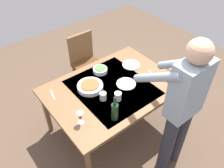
{
  "coord_description": "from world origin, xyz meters",
  "views": [
    {
      "loc": [
        1.25,
        1.58,
        2.57
      ],
      "look_at": [
        0.0,
        0.0,
        0.79
      ],
      "focal_mm": 37.12,
      "sensor_mm": 36.0,
      "label": 1
    }
  ],
  "objects_px": {
    "serving_bowl_pasta": "(90,86)",
    "water_cup_near_right": "(103,96)",
    "side_bowl_salad": "(100,70)",
    "dinner_plate_far": "(131,65)",
    "dining_table": "(112,91)",
    "chair_near": "(85,59)",
    "wine_bottle": "(115,111)",
    "water_cup_near_left": "(118,96)",
    "person_server": "(182,105)",
    "wine_glass_left": "(172,71)",
    "dinner_plate_near": "(126,84)",
    "wine_glass_right": "(80,116)"
  },
  "relations": [
    {
      "from": "dining_table",
      "to": "person_server",
      "type": "bearing_deg",
      "value": 104.45
    },
    {
      "from": "dining_table",
      "to": "dinner_plate_near",
      "type": "height_order",
      "value": "dinner_plate_near"
    },
    {
      "from": "chair_near",
      "to": "wine_glass_left",
      "type": "xyz_separation_m",
      "value": [
        -0.45,
        1.24,
        0.32
      ]
    },
    {
      "from": "water_cup_near_left",
      "to": "side_bowl_salad",
      "type": "xyz_separation_m",
      "value": [
        -0.14,
        -0.52,
        -0.02
      ]
    },
    {
      "from": "wine_glass_left",
      "to": "dinner_plate_far",
      "type": "bearing_deg",
      "value": -68.08
    },
    {
      "from": "serving_bowl_pasta",
      "to": "water_cup_near_right",
      "type": "bearing_deg",
      "value": 92.49
    },
    {
      "from": "wine_bottle",
      "to": "water_cup_near_left",
      "type": "relative_size",
      "value": 3.02
    },
    {
      "from": "dining_table",
      "to": "water_cup_near_right",
      "type": "height_order",
      "value": "water_cup_near_right"
    },
    {
      "from": "water_cup_near_right",
      "to": "serving_bowl_pasta",
      "type": "xyz_separation_m",
      "value": [
        0.01,
        -0.24,
        -0.01
      ]
    },
    {
      "from": "person_server",
      "to": "wine_glass_right",
      "type": "xyz_separation_m",
      "value": [
        0.78,
        -0.58,
        -0.12
      ]
    },
    {
      "from": "serving_bowl_pasta",
      "to": "dinner_plate_far",
      "type": "relative_size",
      "value": 1.3
    },
    {
      "from": "chair_near",
      "to": "water_cup_near_left",
      "type": "relative_size",
      "value": 9.29
    },
    {
      "from": "person_server",
      "to": "wine_glass_left",
      "type": "bearing_deg",
      "value": -133.07
    },
    {
      "from": "wine_bottle",
      "to": "dinner_plate_far",
      "type": "xyz_separation_m",
      "value": [
        -0.74,
        -0.57,
        -0.1
      ]
    },
    {
      "from": "wine_glass_left",
      "to": "dinner_plate_far",
      "type": "xyz_separation_m",
      "value": [
        0.2,
        -0.5,
        -0.1
      ]
    },
    {
      "from": "dining_table",
      "to": "chair_near",
      "type": "distance_m",
      "value": 0.96
    },
    {
      "from": "dinner_plate_far",
      "to": "chair_near",
      "type": "bearing_deg",
      "value": -71.36
    },
    {
      "from": "side_bowl_salad",
      "to": "dinner_plate_near",
      "type": "bearing_deg",
      "value": 104.91
    },
    {
      "from": "water_cup_near_left",
      "to": "side_bowl_salad",
      "type": "relative_size",
      "value": 0.54
    },
    {
      "from": "dining_table",
      "to": "wine_glass_right",
      "type": "distance_m",
      "value": 0.64
    },
    {
      "from": "water_cup_near_right",
      "to": "dinner_plate_far",
      "type": "xyz_separation_m",
      "value": [
        -0.67,
        -0.28,
        -0.04
      ]
    },
    {
      "from": "chair_near",
      "to": "water_cup_near_right",
      "type": "relative_size",
      "value": 9.73
    },
    {
      "from": "serving_bowl_pasta",
      "to": "side_bowl_salad",
      "type": "bearing_deg",
      "value": -146.98
    },
    {
      "from": "wine_glass_right",
      "to": "side_bowl_salad",
      "type": "xyz_separation_m",
      "value": [
        -0.64,
        -0.54,
        -0.07
      ]
    },
    {
      "from": "chair_near",
      "to": "wine_glass_right",
      "type": "xyz_separation_m",
      "value": [
        0.79,
        1.15,
        0.32
      ]
    },
    {
      "from": "dining_table",
      "to": "person_server",
      "type": "distance_m",
      "value": 0.88
    },
    {
      "from": "dining_table",
      "to": "dinner_plate_far",
      "type": "height_order",
      "value": "dinner_plate_far"
    },
    {
      "from": "water_cup_near_left",
      "to": "serving_bowl_pasta",
      "type": "relative_size",
      "value": 0.33
    },
    {
      "from": "dining_table",
      "to": "wine_bottle",
      "type": "distance_m",
      "value": 0.51
    },
    {
      "from": "chair_near",
      "to": "dinner_plate_far",
      "type": "height_order",
      "value": "chair_near"
    },
    {
      "from": "water_cup_near_left",
      "to": "serving_bowl_pasta",
      "type": "distance_m",
      "value": 0.37
    },
    {
      "from": "wine_glass_left",
      "to": "dinner_plate_near",
      "type": "distance_m",
      "value": 0.57
    },
    {
      "from": "wine_glass_right",
      "to": "dinner_plate_near",
      "type": "relative_size",
      "value": 0.66
    },
    {
      "from": "water_cup_near_right",
      "to": "serving_bowl_pasta",
      "type": "height_order",
      "value": "water_cup_near_right"
    },
    {
      "from": "wine_glass_right",
      "to": "dinner_plate_near",
      "type": "distance_m",
      "value": 0.76
    },
    {
      "from": "person_server",
      "to": "wine_glass_right",
      "type": "bearing_deg",
      "value": -36.65
    },
    {
      "from": "chair_near",
      "to": "wine_bottle",
      "type": "relative_size",
      "value": 3.07
    },
    {
      "from": "dinner_plate_far",
      "to": "water_cup_near_left",
      "type": "bearing_deg",
      "value": 35.21
    },
    {
      "from": "person_server",
      "to": "serving_bowl_pasta",
      "type": "bearing_deg",
      "value": -66.06
    },
    {
      "from": "chair_near",
      "to": "dinner_plate_far",
      "type": "relative_size",
      "value": 3.96
    },
    {
      "from": "serving_bowl_pasta",
      "to": "wine_glass_right",
      "type": "bearing_deg",
      "value": 45.07
    },
    {
      "from": "water_cup_near_right",
      "to": "side_bowl_salad",
      "type": "xyz_separation_m",
      "value": [
        -0.27,
        -0.42,
        -0.01
      ]
    },
    {
      "from": "person_server",
      "to": "dinner_plate_far",
      "type": "bearing_deg",
      "value": -104.65
    },
    {
      "from": "water_cup_near_left",
      "to": "wine_bottle",
      "type": "bearing_deg",
      "value": 43.7
    },
    {
      "from": "dining_table",
      "to": "water_cup_near_left",
      "type": "height_order",
      "value": "water_cup_near_left"
    },
    {
      "from": "wine_bottle",
      "to": "dinner_plate_far",
      "type": "distance_m",
      "value": 0.94
    },
    {
      "from": "chair_near",
      "to": "dinner_plate_near",
      "type": "height_order",
      "value": "chair_near"
    },
    {
      "from": "dining_table",
      "to": "wine_glass_right",
      "type": "xyz_separation_m",
      "value": [
        0.58,
        0.22,
        0.17
      ]
    },
    {
      "from": "side_bowl_salad",
      "to": "dinner_plate_far",
      "type": "relative_size",
      "value": 0.78
    },
    {
      "from": "water_cup_near_right",
      "to": "dinner_plate_far",
      "type": "height_order",
      "value": "water_cup_near_right"
    }
  ]
}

